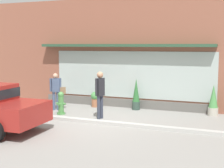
% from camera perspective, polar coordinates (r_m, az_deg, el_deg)
% --- Properties ---
extents(ground_plane, '(60.00, 60.00, 0.00)m').
position_cam_1_polar(ground_plane, '(11.57, -3.04, -6.69)').
color(ground_plane, gray).
extents(curb_strip, '(14.00, 0.24, 0.12)m').
position_cam_1_polar(curb_strip, '(11.38, -3.46, -6.61)').
color(curb_strip, '#B2B2AD').
rests_on(curb_strip, ground_plane).
extents(storefront, '(14.00, 0.81, 4.76)m').
position_cam_1_polar(storefront, '(14.20, 2.31, 5.33)').
color(storefront, '#935642').
rests_on(storefront, ground_plane).
extents(fire_hydrant, '(0.40, 0.36, 0.90)m').
position_cam_1_polar(fire_hydrant, '(12.86, -9.02, -3.35)').
color(fire_hydrant, '#4C8C47').
rests_on(fire_hydrant, ground_plane).
extents(pedestrian_with_handbag, '(0.56, 0.46, 1.55)m').
position_cam_1_polar(pedestrian_with_handbag, '(13.68, -9.84, -0.85)').
color(pedestrian_with_handbag, '#475675').
rests_on(pedestrian_with_handbag, ground_plane).
extents(pedestrian_passerby, '(0.29, 0.46, 1.75)m').
position_cam_1_polar(pedestrian_passerby, '(11.84, -2.13, -1.27)').
color(pedestrian_passerby, '#333847').
rests_on(pedestrian_passerby, ground_plane).
extents(potted_plant_low_front, '(0.35, 0.35, 0.67)m').
position_cam_1_polar(potted_plant_low_front, '(14.21, -3.04, -2.60)').
color(potted_plant_low_front, '#9E6042').
rests_on(potted_plant_low_front, ground_plane).
extents(potted_plant_corner_tall, '(0.39, 0.39, 1.21)m').
position_cam_1_polar(potted_plant_corner_tall, '(13.03, 17.48, -2.85)').
color(potted_plant_corner_tall, '#B7B2A3').
rests_on(potted_plant_corner_tall, ground_plane).
extents(potted_plant_by_entrance, '(0.33, 0.33, 1.32)m').
position_cam_1_polar(potted_plant_by_entrance, '(13.59, 4.28, -1.93)').
color(potted_plant_by_entrance, '#33473D').
rests_on(potted_plant_by_entrance, ground_plane).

